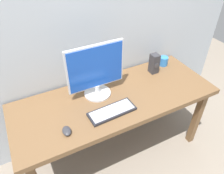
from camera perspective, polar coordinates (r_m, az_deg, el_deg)
ground_plane at (r=2.38m, az=0.80°, el=-16.10°), size 6.00×6.00×0.00m
desk at (r=1.89m, az=0.98°, el=-4.44°), size 1.73×0.66×0.74m
monitor at (r=1.74m, az=-4.25°, el=4.21°), size 0.48×0.23×0.46m
keyboard_primary at (r=1.69m, az=0.00°, el=-6.40°), size 0.38×0.16×0.02m
mouse at (r=1.58m, az=-11.81°, el=-11.21°), size 0.07×0.10×0.03m
speaker_right at (r=2.11m, az=11.01°, el=6.06°), size 0.07×0.08×0.19m
coffee_mug at (r=2.27m, az=13.38°, el=6.64°), size 0.09×0.09×0.09m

